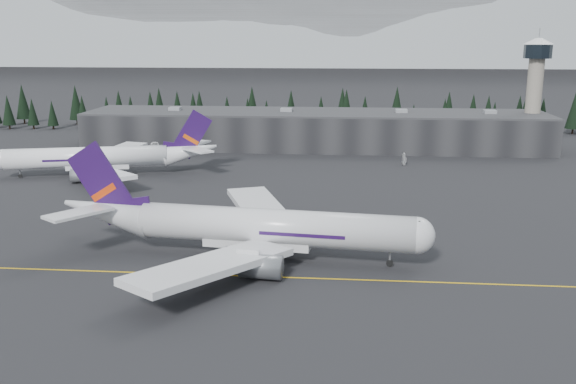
# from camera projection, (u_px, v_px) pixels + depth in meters

# --- Properties ---
(ground) EXTENTS (1400.00, 1400.00, 0.00)m
(ground) POSITION_uv_depth(u_px,v_px,m) (277.00, 273.00, 106.65)
(ground) COLOR black
(ground) RESTS_ON ground
(taxiline) EXTENTS (400.00, 0.40, 0.02)m
(taxiline) POSITION_uv_depth(u_px,v_px,m) (276.00, 277.00, 104.72)
(taxiline) COLOR gold
(taxiline) RESTS_ON ground
(terminal) EXTENTS (160.00, 30.00, 12.60)m
(terminal) POSITION_uv_depth(u_px,v_px,m) (315.00, 129.00, 226.12)
(terminal) COLOR black
(terminal) RESTS_ON ground
(control_tower) EXTENTS (10.00, 10.00, 37.70)m
(control_tower) POSITION_uv_depth(u_px,v_px,m) (535.00, 81.00, 218.45)
(control_tower) COLOR gray
(control_tower) RESTS_ON ground
(treeline) EXTENTS (360.00, 20.00, 15.00)m
(treeline) POSITION_uv_depth(u_px,v_px,m) (319.00, 114.00, 261.64)
(treeline) COLOR black
(treeline) RESTS_ON ground
(mountain_ridge) EXTENTS (4400.00, 900.00, 420.00)m
(mountain_ridge) POSITION_uv_depth(u_px,v_px,m) (340.00, 60.00, 1074.35)
(mountain_ridge) COLOR white
(mountain_ridge) RESTS_ON ground
(jet_main) EXTENTS (67.95, 62.43, 20.00)m
(jet_main) POSITION_uv_depth(u_px,v_px,m) (242.00, 226.00, 113.34)
(jet_main) COLOR silver
(jet_main) RESTS_ON ground
(jet_parked) EXTENTS (60.58, 55.21, 18.16)m
(jet_parked) POSITION_uv_depth(u_px,v_px,m) (107.00, 157.00, 180.60)
(jet_parked) COLOR white
(jet_parked) RESTS_ON ground
(gse_vehicle_a) EXTENTS (4.29, 6.16, 1.56)m
(gse_vehicle_a) POSITION_uv_depth(u_px,v_px,m) (155.00, 157.00, 205.08)
(gse_vehicle_a) COLOR silver
(gse_vehicle_a) RESTS_ON ground
(gse_vehicle_b) EXTENTS (4.09, 2.26, 1.32)m
(gse_vehicle_b) POSITION_uv_depth(u_px,v_px,m) (404.00, 163.00, 195.51)
(gse_vehicle_b) COLOR silver
(gse_vehicle_b) RESTS_ON ground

